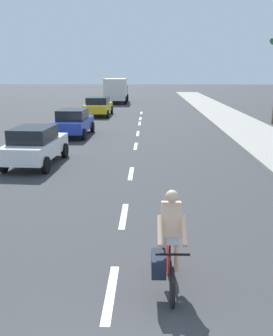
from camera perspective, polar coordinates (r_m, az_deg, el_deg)
ground_plane at (r=23.13m, az=0.21°, el=5.27°), size 160.00×160.00×0.00m
sidewalk_strip at (r=25.88m, az=16.15°, el=5.86°), size 3.60×80.00×0.14m
lane_stripe_1 at (r=6.92m, az=-3.94°, el=-18.31°), size 0.16×1.80×0.01m
lane_stripe_2 at (r=10.10m, az=-1.94°, el=-7.22°), size 0.16×1.80×0.01m
lane_stripe_3 at (r=14.11m, az=-0.83°, el=-0.82°), size 0.16×1.80×0.01m
lane_stripe_4 at (r=19.20m, az=-0.12°, el=3.35°), size 0.16×1.80×0.01m
lane_stripe_5 at (r=23.03m, az=0.21°, el=5.24°), size 0.16×1.80×0.01m
lane_stripe_6 at (r=27.44m, az=0.47°, el=6.76°), size 0.16×1.80×0.01m
lane_stripe_7 at (r=30.21m, az=0.59°, el=7.49°), size 0.16×1.80×0.01m
lane_stripe_8 at (r=34.33m, az=0.75°, el=8.35°), size 0.16×1.80×0.01m
cyclist at (r=6.64m, az=4.81°, el=-11.64°), size 0.62×1.71×1.82m
parked_car_white at (r=15.77m, az=-15.07°, el=3.43°), size 1.98×3.97×1.57m
parked_car_blue at (r=22.36m, az=-9.53°, el=6.92°), size 1.97×4.11×1.57m
parked_car_yellow at (r=32.23m, az=-5.80°, el=9.36°), size 2.13×4.57×1.57m
delivery_truck at (r=44.63m, az=-3.11°, el=11.72°), size 2.74×6.27×2.80m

